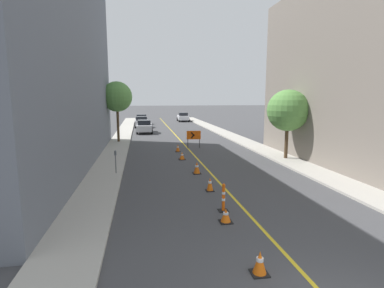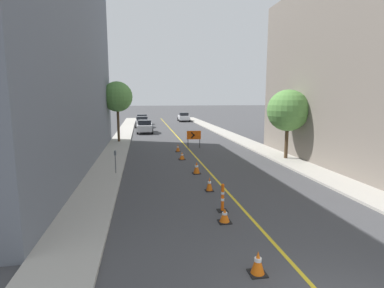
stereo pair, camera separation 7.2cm
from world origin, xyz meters
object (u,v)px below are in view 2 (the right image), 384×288
(parked_car_curb_mid, at_px, (142,122))
(parked_car_curb_far, at_px, (142,119))
(parked_car_curb_near, at_px, (145,126))
(delineator_post_front, at_px, (223,199))
(street_tree_left_near, at_px, (117,97))
(traffic_cone_second, at_px, (225,216))
(parking_meter_near_curb, at_px, (115,157))
(traffic_cone_third, at_px, (209,184))
(traffic_cone_farthest, at_px, (178,148))
(parked_car_opposite_side, at_px, (184,117))
(traffic_cone_fifth, at_px, (182,156))
(traffic_cone_fourth, at_px, (197,168))
(traffic_cone_nearest, at_px, (258,263))
(arrow_barricade_primary, at_px, (194,136))
(street_tree_right_near, at_px, (288,111))

(parked_car_curb_mid, xyz_separation_m, parked_car_curb_far, (0.04, 5.16, 0.00))
(parked_car_curb_far, bearing_deg, parked_car_curb_near, -89.04)
(delineator_post_front, distance_m, street_tree_left_near, 19.81)
(traffic_cone_second, height_order, parking_meter_near_curb, parking_meter_near_curb)
(traffic_cone_second, height_order, traffic_cone_third, traffic_cone_third)
(parked_car_curb_near, relative_size, street_tree_left_near, 0.76)
(traffic_cone_farthest, height_order, parking_meter_near_curb, parking_meter_near_curb)
(parked_car_curb_mid, bearing_deg, traffic_cone_second, -86.33)
(parked_car_opposite_side, bearing_deg, traffic_cone_second, -93.33)
(delineator_post_front, bearing_deg, traffic_cone_fifth, 91.51)
(traffic_cone_third, relative_size, parked_car_curb_near, 0.15)
(traffic_cone_fourth, distance_m, parked_car_curb_mid, 27.82)
(parked_car_curb_near, relative_size, parked_car_curb_mid, 1.00)
(traffic_cone_nearest, distance_m, parked_car_curb_mid, 37.74)
(traffic_cone_third, bearing_deg, traffic_cone_fifth, 92.54)
(delineator_post_front, height_order, parked_car_opposite_side, parked_car_opposite_side)
(delineator_post_front, distance_m, parked_car_curb_far, 38.75)
(traffic_cone_farthest, bearing_deg, delineator_post_front, -89.22)
(parked_car_opposite_side, bearing_deg, parked_car_curb_far, -146.30)
(arrow_barricade_primary, distance_m, parked_car_curb_far, 24.63)
(street_tree_left_near, bearing_deg, parked_car_curb_mid, 81.39)
(arrow_barricade_primary, relative_size, parking_meter_near_curb, 1.15)
(parked_car_curb_mid, bearing_deg, parked_car_curb_far, 88.64)
(delineator_post_front, bearing_deg, street_tree_right_near, 51.14)
(traffic_cone_nearest, relative_size, traffic_cone_fourth, 0.88)
(traffic_cone_second, xyz_separation_m, delineator_post_front, (0.20, 1.01, 0.22))
(parked_car_curb_near, height_order, parked_car_curb_mid, same)
(parked_car_curb_far, xyz_separation_m, parking_meter_near_curb, (-1.55, -32.43, 0.24))
(traffic_cone_fourth, bearing_deg, parking_meter_near_curb, 175.18)
(traffic_cone_third, xyz_separation_m, parking_meter_near_curb, (-4.57, 3.65, 0.72))
(delineator_post_front, bearing_deg, traffic_cone_third, 88.58)
(traffic_cone_fourth, relative_size, parked_car_curb_near, 0.16)
(traffic_cone_nearest, height_order, parked_car_curb_far, parked_car_curb_far)
(traffic_cone_nearest, distance_m, traffic_cone_third, 6.73)
(traffic_cone_farthest, height_order, arrow_barricade_primary, arrow_barricade_primary)
(parking_meter_near_curb, bearing_deg, traffic_cone_second, -59.17)
(parked_car_curb_far, bearing_deg, traffic_cone_farthest, -84.20)
(traffic_cone_third, bearing_deg, parking_meter_near_curb, 141.37)
(traffic_cone_fourth, height_order, street_tree_left_near, street_tree_left_near)
(traffic_cone_farthest, height_order, parked_car_curb_far, parked_car_curb_far)
(parked_car_curb_far, bearing_deg, traffic_cone_nearest, -86.74)
(traffic_cone_fourth, bearing_deg, parked_car_curb_near, 97.55)
(parked_car_curb_far, bearing_deg, parked_car_curb_mid, -90.78)
(traffic_cone_third, distance_m, traffic_cone_fifth, 7.29)
(traffic_cone_third, relative_size, street_tree_left_near, 0.11)
(traffic_cone_third, distance_m, street_tree_right_near, 9.66)
(traffic_cone_farthest, height_order, parked_car_opposite_side, parked_car_opposite_side)
(traffic_cone_third, bearing_deg, street_tree_right_near, 41.36)
(traffic_cone_nearest, xyz_separation_m, parked_car_curb_far, (-2.72, 42.80, 0.50))
(parked_car_opposite_side, distance_m, street_tree_right_near, 34.69)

